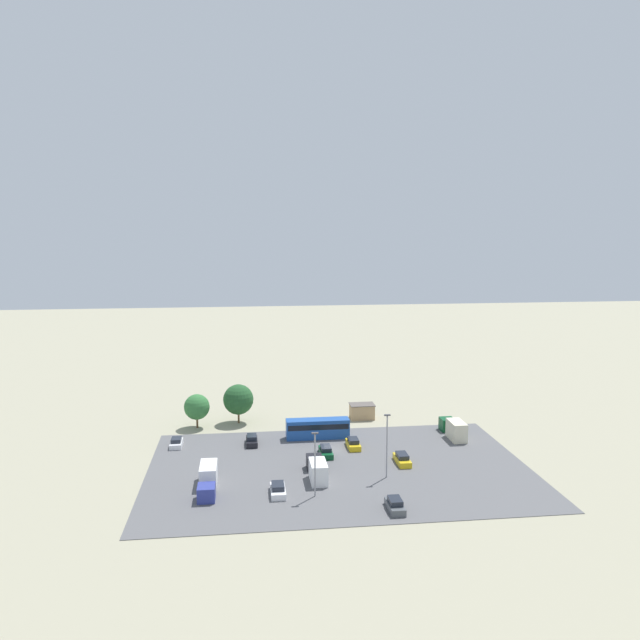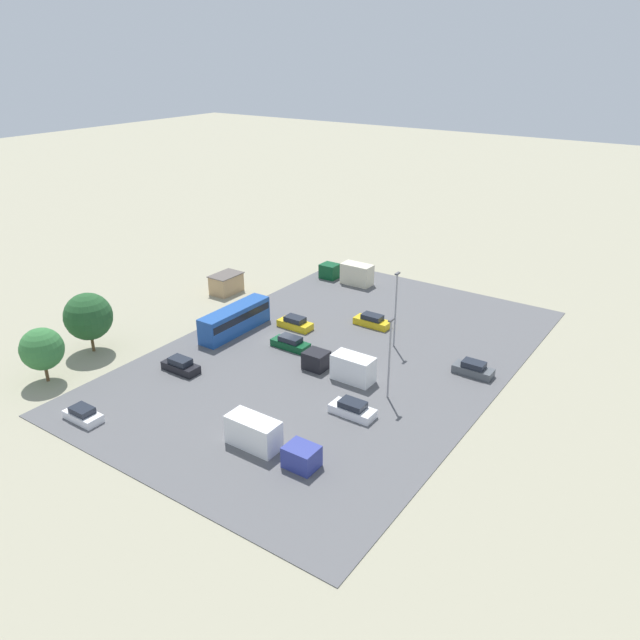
{
  "view_description": "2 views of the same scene",
  "coord_description": "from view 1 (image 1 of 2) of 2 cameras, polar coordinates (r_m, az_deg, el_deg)",
  "views": [
    {
      "loc": [
        13.69,
        96.12,
        35.09
      ],
      "look_at": [
        5.08,
        25.91,
        25.1
      ],
      "focal_mm": 35.0,
      "sensor_mm": 36.0,
      "label": 1
    },
    {
      "loc": [
        54.49,
        43.2,
        33.52
      ],
      "look_at": [
        4.55,
        8.86,
        6.6
      ],
      "focal_mm": 35.0,
      "sensor_mm": 36.0,
      "label": 2
    }
  ],
  "objects": [
    {
      "name": "parked_car_2",
      "position": [
        100.7,
        0.54,
        -11.92
      ],
      "size": [
        1.85,
        4.79,
        1.5
      ],
      "rotation": [
        0.0,
        0.0,
        3.14
      ],
      "color": "#0C4723",
      "rests_on": "ground"
    },
    {
      "name": "parked_car_0",
      "position": [
        107.26,
        -13.0,
        -10.89
      ],
      "size": [
        1.89,
        4.01,
        1.41
      ],
      "color": "silver",
      "rests_on": "ground"
    },
    {
      "name": "parked_car_3",
      "position": [
        83.03,
        6.88,
        -16.46
      ],
      "size": [
        1.85,
        4.38,
        1.57
      ],
      "rotation": [
        0.0,
        0.0,
        3.14
      ],
      "color": "#4C5156",
      "rests_on": "ground"
    },
    {
      "name": "light_pole_lot_edge",
      "position": [
        84.74,
        -0.46,
        -12.81
      ],
      "size": [
        0.9,
        0.28,
        8.84
      ],
      "color": "gray",
      "rests_on": "ground"
    },
    {
      "name": "parked_truck_0",
      "position": [
        91.87,
        -0.26,
        -13.47
      ],
      "size": [
        2.3,
        8.41,
        2.89
      ],
      "rotation": [
        0.0,
        0.0,
        3.14
      ],
      "color": "black",
      "rests_on": "ground"
    },
    {
      "name": "tree_apron_mid",
      "position": [
        116.88,
        -7.48,
        -7.21
      ],
      "size": [
        5.58,
        5.58,
        7.27
      ],
      "color": "brown",
      "rests_on": "ground"
    },
    {
      "name": "shed_building",
      "position": [
        119.57,
        3.86,
        -8.33
      ],
      "size": [
        4.66,
        3.21,
        2.83
      ],
      "color": "tan",
      "rests_on": "ground"
    },
    {
      "name": "light_pole_lot_centre",
      "position": [
        91.23,
        6.13,
        -11.13
      ],
      "size": [
        0.9,
        0.28,
        9.37
      ],
      "color": "gray",
      "rests_on": "ground"
    },
    {
      "name": "bus",
      "position": [
        108.25,
        -0.22,
        -9.83
      ],
      "size": [
        10.79,
        2.58,
        3.3
      ],
      "rotation": [
        0.0,
        0.0,
        1.57
      ],
      "color": "#1E4C9E",
      "rests_on": "ground"
    },
    {
      "name": "parked_car_4",
      "position": [
        104.16,
        3.05,
        -11.23
      ],
      "size": [
        1.9,
        4.57,
        1.55
      ],
      "rotation": [
        0.0,
        0.0,
        3.14
      ],
      "color": "gold",
      "rests_on": "ground"
    },
    {
      "name": "parked_truck_2",
      "position": [
        89.78,
        -10.21,
        -14.14
      ],
      "size": [
        2.32,
        9.28,
        2.85
      ],
      "color": "navy",
      "rests_on": "ground"
    },
    {
      "name": "parked_car_1",
      "position": [
        87.09,
        -3.87,
        -15.23
      ],
      "size": [
        1.97,
        4.58,
        1.5
      ],
      "color": "silver",
      "rests_on": "ground"
    },
    {
      "name": "ground_plane",
      "position": [
        103.24,
        1.07,
        -11.83
      ],
      "size": [
        400.0,
        400.0,
        0.0
      ],
      "primitive_type": "plane",
      "color": "gray"
    },
    {
      "name": "parked_truck_1",
      "position": [
        111.3,
        12.14,
        -9.69
      ],
      "size": [
        2.37,
        8.59,
        3.17
      ],
      "rotation": [
        0.0,
        0.0,
        3.14
      ],
      "color": "#0C4723",
      "rests_on": "ground"
    },
    {
      "name": "parking_lot_surface",
      "position": [
        95.84,
        1.76,
        -13.41
      ],
      "size": [
        56.73,
        37.38,
        0.08
      ],
      "color": "#565659",
      "rests_on": "ground"
    },
    {
      "name": "parked_car_5",
      "position": [
        106.12,
        -6.25,
        -10.89
      ],
      "size": [
        1.86,
        4.44,
        1.59
      ],
      "color": "black",
      "rests_on": "ground"
    },
    {
      "name": "tree_near_shed",
      "position": [
        115.44,
        -11.2,
        -7.8
      ],
      "size": [
        4.59,
        4.59,
        6.18
      ],
      "color": "brown",
      "rests_on": "ground"
    },
    {
      "name": "parked_car_6",
      "position": [
        98.26,
        7.52,
        -12.5
      ],
      "size": [
        1.84,
        4.79,
        1.55
      ],
      "color": "gold",
      "rests_on": "ground"
    }
  ]
}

